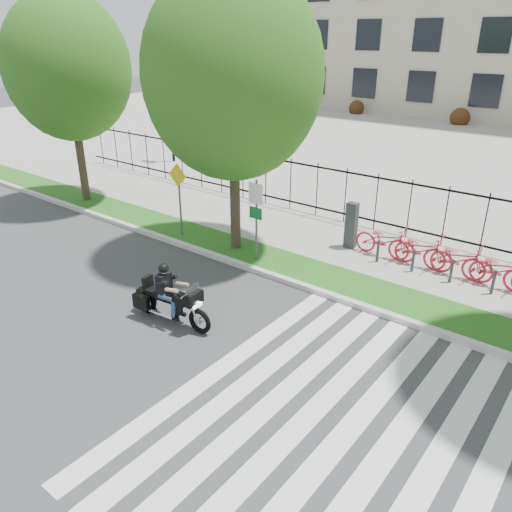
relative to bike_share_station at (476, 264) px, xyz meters
The scene contains 14 objects.
ground 8.92m from the bike_share_station, 125.95° to the right, with size 120.00×120.00×0.00m, color #38383B.
curb 6.10m from the bike_share_station, 149.31° to the right, with size 60.00×0.20×0.15m, color #B8B5AD.
grass_verge 5.72m from the bike_share_station, 156.70° to the right, with size 60.00×1.50×0.15m, color #1F5615.
sidewalk 5.26m from the bike_share_station, behind, with size 60.00×3.50×0.15m, color #999790.
plaza 18.56m from the bike_share_station, 106.35° to the left, with size 80.00×34.00×0.10m, color #999790.
crosswalk_stripes 7.24m from the bike_share_station, 93.15° to the right, with size 5.70×8.00×0.01m, color silver, non-canonical shape.
iron_fence 5.61m from the bike_share_station, 159.02° to the left, with size 30.00×0.06×2.00m, color black, non-canonical shape.
lamp_post_left 18.06m from the bike_share_station, 164.42° to the left, with size 1.06×0.70×4.25m.
street_tree_0 15.82m from the bike_share_station, behind, with size 4.70×4.70×7.85m.
street_tree_1 8.59m from the bike_share_station, 161.73° to the right, with size 5.18×5.18×8.23m.
bike_share_station is the anchor object (origin of this frame).
sign_pole_regulatory 6.35m from the bike_share_station, 155.26° to the right, with size 0.50×0.09×2.50m.
sign_pole_warning 9.38m from the bike_share_station, 163.69° to the right, with size 0.78×0.09×2.49m.
motorcycle_rider 8.38m from the bike_share_station, 128.61° to the right, with size 2.41×0.75×1.86m.
Camera 1 is at (8.14, -6.36, 6.52)m, focal length 35.00 mm.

